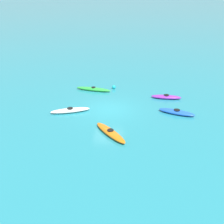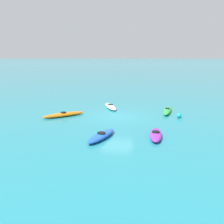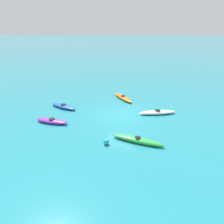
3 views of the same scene
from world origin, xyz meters
name	(u,v)px [view 3 (image 3 of 3)]	position (x,y,z in m)	size (l,w,h in m)	color
ground_plane	(121,115)	(0.00, 0.00, 0.00)	(600.00, 600.00, 0.00)	teal
kayak_blue	(64,106)	(0.68, 5.38, 0.16)	(1.80, 2.92, 0.37)	blue
kayak_white	(157,112)	(0.73, -3.05, 0.16)	(1.60, 3.21, 0.37)	white
kayak_green	(138,140)	(-4.25, -1.70, 0.16)	(1.37, 3.45, 0.37)	green
kayak_orange	(123,97)	(4.25, 0.35, 0.16)	(3.19, 2.54, 0.37)	orange
kayak_purple	(52,121)	(-2.54, 4.96, 0.16)	(0.98, 2.69, 0.37)	purple
buoy_cyan	(106,142)	(-4.86, 0.21, 0.18)	(0.37, 0.37, 0.37)	#19B7C6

